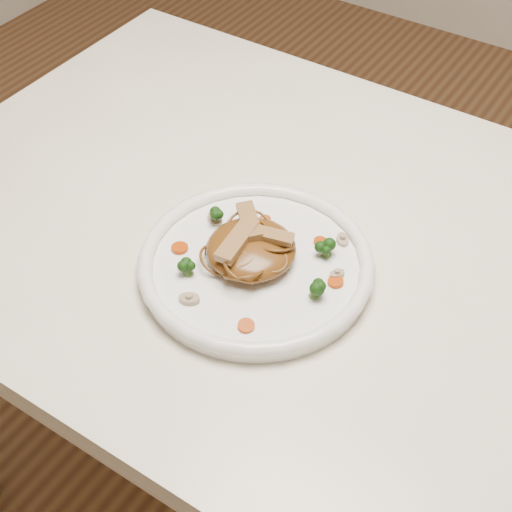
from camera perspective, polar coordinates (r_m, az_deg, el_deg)
The scene contains 20 objects.
ground at distance 1.64m, azimuth 2.67°, elevation -17.88°, with size 4.00×4.00×0.00m, color #56331D.
table at distance 1.10m, azimuth 3.79°, elevation -2.38°, with size 1.20×0.80×0.75m.
plate at distance 0.98m, azimuth 0.00°, elevation -0.91°, with size 0.30×0.30×0.02m, color white.
noodle_mound at distance 0.97m, azimuth -0.37°, elevation 0.54°, with size 0.12×0.12×0.04m, color brown.
chicken_a at distance 0.96m, azimuth 1.07°, elevation 1.60°, with size 0.06×0.02×0.01m, color #A07E4B.
chicken_b at distance 0.97m, azimuth -0.50°, elevation 2.68°, with size 0.07×0.02×0.01m, color #A07E4B.
chicken_c at distance 0.95m, azimuth -1.43°, elevation 1.20°, with size 0.08×0.02×0.01m, color #A07E4B.
broccoli_0 at distance 0.98m, azimuth 5.38°, elevation 0.65°, with size 0.03×0.03×0.03m, color #143E0C, non-canonical shape.
broccoli_1 at distance 1.02m, azimuth -2.99°, elevation 3.25°, with size 0.03×0.03×0.03m, color #143E0C, non-canonical shape.
broccoli_2 at distance 0.95m, azimuth -5.20°, elevation -0.76°, with size 0.02×0.02×0.03m, color #143E0C, non-canonical shape.
broccoli_3 at distance 0.93m, azimuth 4.48°, elevation -2.37°, with size 0.03×0.03×0.03m, color #143E0C, non-canonical shape.
carrot_0 at distance 1.00m, azimuth 4.90°, elevation 1.11°, with size 0.02×0.02×0.01m, color #B43B06.
carrot_1 at distance 1.00m, azimuth -5.81°, elevation 0.62°, with size 0.02×0.02×0.01m, color #B43B06.
carrot_2 at distance 0.95m, azimuth 6.06°, elevation -1.97°, with size 0.02×0.02×0.01m, color #B43B06.
carrot_3 at distance 1.03m, azimuth 0.69°, elevation 2.72°, with size 0.02×0.02×0.01m, color #B43B06.
carrot_4 at distance 0.90m, azimuth -0.75°, elevation -5.32°, with size 0.02×0.02×0.01m, color #B43B06.
mushroom_0 at distance 0.93m, azimuth -5.08°, elevation -3.26°, with size 0.03×0.03×0.01m, color #C6B894.
mushroom_1 at distance 0.96m, azimuth 6.17°, elevation -1.39°, with size 0.02×0.02×0.01m, color #C6B894.
mushroom_2 at distance 1.03m, azimuth -3.13°, elevation 2.85°, with size 0.03×0.03×0.01m, color #C6B894.
mushroom_3 at distance 1.01m, azimuth 6.59°, elevation 1.24°, with size 0.02×0.02×0.01m, color #C6B894.
Camera 1 is at (0.35, -0.66, 1.46)m, focal length 52.67 mm.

